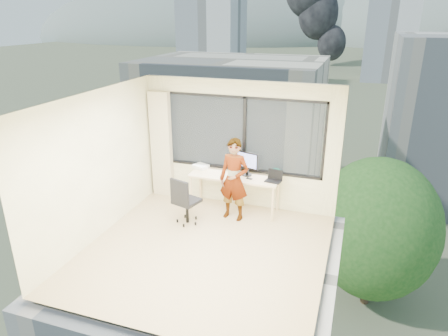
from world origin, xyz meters
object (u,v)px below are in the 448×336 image
at_px(chair, 187,200).
at_px(person, 234,180).
at_px(laptop, 273,177).
at_px(handbag, 276,172).
at_px(desk, 234,193).
at_px(monitor, 247,164).
at_px(game_console, 201,166).

distance_m(chair, person, 0.98).
bearing_deg(laptop, handbag, 99.13).
bearing_deg(desk, laptop, -4.04).
distance_m(chair, monitor, 1.41).
height_order(monitor, game_console, monitor).
bearing_deg(desk, person, -74.23).
relative_size(desk, chair, 1.86).
bearing_deg(desk, handbag, 13.79).
xyz_separation_m(game_console, handbag, (1.60, 0.02, 0.06)).
bearing_deg(chair, game_console, 112.52).
height_order(desk, game_console, game_console).
relative_size(monitor, laptop, 1.55).
relative_size(desk, laptop, 5.62).
bearing_deg(monitor, handbag, 27.04).
xyz_separation_m(chair, handbag, (1.49, 1.03, 0.36)).
xyz_separation_m(desk, game_console, (-0.80, 0.18, 0.41)).
relative_size(desk, game_console, 6.20).
bearing_deg(game_console, desk, 7.29).
distance_m(desk, laptop, 0.93).
height_order(desk, monitor, monitor).
bearing_deg(desk, game_console, 167.47).
xyz_separation_m(monitor, laptop, (0.57, -0.16, -0.15)).
bearing_deg(person, game_console, 156.31).
bearing_deg(desk, chair, -129.75).
bearing_deg(laptop, game_console, -179.20).
distance_m(monitor, handbag, 0.60).
bearing_deg(handbag, laptop, -101.98).
distance_m(desk, monitor, 0.67).
height_order(desk, handbag, handbag).
relative_size(chair, laptop, 3.01).
distance_m(game_console, handbag, 1.60).
bearing_deg(laptop, desk, -174.91).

